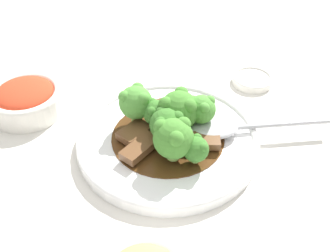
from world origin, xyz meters
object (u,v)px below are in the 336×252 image
(broccoli_floret_1, at_px, (167,124))
(side_bowl_kimchi, at_px, (26,99))
(broccoli_floret_6, at_px, (136,102))
(serving_spoon, at_px, (222,127))
(broccoli_floret_3, at_px, (196,149))
(beef_strip_0, at_px, (140,148))
(broccoli_floret_2, at_px, (173,138))
(main_plate, at_px, (168,139))
(beef_strip_1, at_px, (170,112))
(sauce_dish, at_px, (252,79))
(beef_strip_2, at_px, (135,132))
(broccoli_floret_4, at_px, (156,113))
(beef_strip_3, at_px, (194,141))
(broccoli_floret_0, at_px, (179,109))
(broccoli_floret_5, at_px, (201,109))

(broccoli_floret_1, xyz_separation_m, side_bowl_kimchi, (0.17, -0.16, -0.03))
(broccoli_floret_6, height_order, serving_spoon, broccoli_floret_6)
(broccoli_floret_3, bearing_deg, beef_strip_0, -33.69)
(broccoli_floret_2, bearing_deg, main_plate, -101.07)
(beef_strip_1, height_order, sauce_dish, beef_strip_1)
(beef_strip_2, relative_size, broccoli_floret_6, 0.92)
(broccoli_floret_3, xyz_separation_m, broccoli_floret_4, (0.03, -0.08, 0.01))
(broccoli_floret_2, bearing_deg, side_bowl_kimchi, -48.13)
(main_plate, relative_size, sauce_dish, 3.68)
(main_plate, height_order, beef_strip_3, beef_strip_3)
(beef_strip_0, distance_m, broccoli_floret_0, 0.07)
(beef_strip_3, relative_size, broccoli_floret_4, 1.65)
(sauce_dish, bearing_deg, serving_spoon, 45.33)
(beef_strip_3, distance_m, broccoli_floret_0, 0.05)
(broccoli_floret_1, xyz_separation_m, serving_spoon, (-0.08, 0.01, -0.02))
(beef_strip_2, bearing_deg, side_bowl_kimchi, -44.51)
(beef_strip_3, xyz_separation_m, broccoli_floret_4, (0.04, -0.05, 0.02))
(main_plate, xyz_separation_m, beef_strip_1, (-0.02, -0.04, 0.01))
(beef_strip_0, height_order, broccoli_floret_4, broccoli_floret_4)
(beef_strip_0, bearing_deg, broccoli_floret_5, -168.31)
(beef_strip_3, xyz_separation_m, broccoli_floret_0, (0.01, -0.04, 0.03))
(beef_strip_0, bearing_deg, broccoli_floret_6, -101.89)
(broccoli_floret_5, bearing_deg, broccoli_floret_4, -16.17)
(beef_strip_2, relative_size, broccoli_floret_3, 1.45)
(beef_strip_0, xyz_separation_m, beef_strip_1, (-0.06, -0.06, -0.00))
(broccoli_floret_1, relative_size, broccoli_floret_6, 0.87)
(beef_strip_0, relative_size, broccoli_floret_5, 1.19)
(beef_strip_2, relative_size, broccoli_floret_1, 1.05)
(broccoli_floret_6, bearing_deg, beef_strip_1, 179.33)
(beef_strip_1, bearing_deg, broccoli_floret_6, -0.67)
(beef_strip_1, xyz_separation_m, side_bowl_kimchi, (0.20, -0.11, -0.00))
(broccoli_floret_2, bearing_deg, broccoli_floret_0, -117.76)
(beef_strip_3, bearing_deg, broccoli_floret_0, -78.53)
(beef_strip_0, bearing_deg, broccoli_floret_2, 145.68)
(beef_strip_1, xyz_separation_m, serving_spoon, (-0.06, 0.06, 0.00))
(beef_strip_3, bearing_deg, serving_spoon, -166.29)
(broccoli_floret_1, bearing_deg, beef_strip_1, -114.79)
(broccoli_floret_4, bearing_deg, beef_strip_1, -141.72)
(beef_strip_1, bearing_deg, broccoli_floret_3, 88.83)
(broccoli_floret_5, bearing_deg, broccoli_floret_1, 12.05)
(broccoli_floret_4, relative_size, broccoli_floret_5, 0.89)
(beef_strip_1, relative_size, broccoli_floret_5, 1.24)
(beef_strip_0, xyz_separation_m, broccoli_floret_0, (-0.06, -0.03, 0.03))
(main_plate, relative_size, broccoli_floret_3, 6.87)
(broccoli_floret_0, bearing_deg, serving_spoon, 155.07)
(broccoli_floret_3, height_order, broccoli_floret_4, broccoli_floret_4)
(broccoli_floret_4, height_order, broccoli_floret_6, broccoli_floret_6)
(serving_spoon, distance_m, side_bowl_kimchi, 0.30)
(serving_spoon, bearing_deg, sauce_dish, -134.67)
(beef_strip_0, xyz_separation_m, serving_spoon, (-0.12, -0.00, 0.00))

